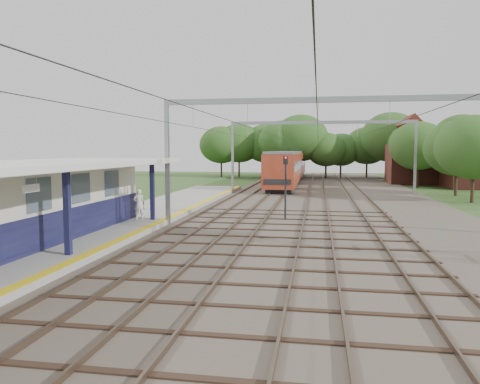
{
  "coord_description": "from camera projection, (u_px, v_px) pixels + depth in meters",
  "views": [
    {
      "loc": [
        3.27,
        -9.88,
        4.24
      ],
      "look_at": [
        -1.62,
        19.23,
        1.6
      ],
      "focal_mm": 35.0,
      "sensor_mm": 36.0,
      "label": 1
    }
  ],
  "objects": [
    {
      "name": "ground",
      "position": [
        170.0,
        337.0,
        10.63
      ],
      "size": [
        160.0,
        160.0,
        0.0
      ],
      "primitive_type": "plane",
      "color": "#2D4C1E",
      "rests_on": "ground"
    },
    {
      "name": "rail_tracks",
      "position": [
        297.0,
        198.0,
        39.83
      ],
      "size": [
        11.8,
        88.0,
        0.15
      ],
      "color": "brown",
      "rests_on": "ballast_bed"
    },
    {
      "name": "station_building",
      "position": [
        12.0,
        205.0,
        18.78
      ],
      "size": [
        3.41,
        18.0,
        3.4
      ],
      "color": "beige",
      "rests_on": "platform"
    },
    {
      "name": "train",
      "position": [
        290.0,
        165.0,
        62.15
      ],
      "size": [
        3.07,
        38.22,
        4.02
      ],
      "color": "black",
      "rests_on": "ballast_bed"
    },
    {
      "name": "house_far",
      "position": [
        421.0,
        158.0,
        58.77
      ],
      "size": [
        8.0,
        6.12,
        8.66
      ],
      "color": "brown",
      "rests_on": "ground"
    },
    {
      "name": "platform",
      "position": [
        119.0,
        225.0,
        25.6
      ],
      "size": [
        5.0,
        52.0,
        0.35
      ],
      "primitive_type": "cube",
      "color": "gray",
      "rests_on": "ground"
    },
    {
      "name": "canopy",
      "position": [
        20.0,
        166.0,
        17.48
      ],
      "size": [
        6.4,
        20.0,
        3.44
      ],
      "color": "#111238",
      "rests_on": "platform"
    },
    {
      "name": "ballast_bed",
      "position": [
        327.0,
        200.0,
        39.43
      ],
      "size": [
        18.0,
        90.0,
        0.1
      ],
      "primitive_type": "cube",
      "color": "#473D33",
      "rests_on": "ground"
    },
    {
      "name": "catenary_system",
      "position": [
        321.0,
        133.0,
        34.41
      ],
      "size": [
        17.22,
        88.0,
        7.0
      ],
      "color": "gray",
      "rests_on": "ground"
    },
    {
      "name": "signal_post",
      "position": [
        286.0,
        182.0,
        27.79
      ],
      "size": [
        0.3,
        0.27,
        3.9
      ],
      "rotation": [
        0.0,
        0.0,
        -0.23
      ],
      "color": "black",
      "rests_on": "ground"
    },
    {
      "name": "house_near",
      "position": [
        480.0,
        162.0,
        52.08
      ],
      "size": [
        7.0,
        6.12,
        7.89
      ],
      "color": "brown",
      "rests_on": "ground"
    },
    {
      "name": "yellow_stripe",
      "position": [
        158.0,
        222.0,
        25.21
      ],
      "size": [
        0.45,
        52.0,
        0.01
      ],
      "primitive_type": "cube",
      "color": "yellow",
      "rests_on": "platform"
    },
    {
      "name": "tree_band",
      "position": [
        323.0,
        145.0,
        65.66
      ],
      "size": [
        31.72,
        30.88,
        8.82
      ],
      "color": "#382619",
      "rests_on": "ground"
    },
    {
      "name": "person",
      "position": [
        139.0,
        204.0,
        26.36
      ],
      "size": [
        0.71,
        0.56,
        1.72
      ],
      "primitive_type": "imported",
      "rotation": [
        0.0,
        0.0,
        3.4
      ],
      "color": "white",
      "rests_on": "platform"
    }
  ]
}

